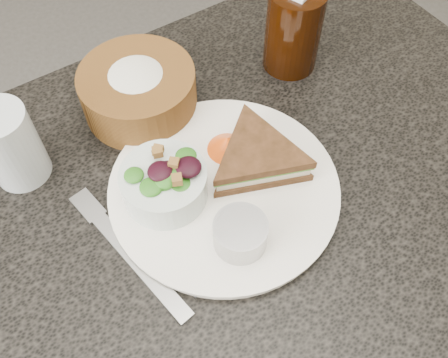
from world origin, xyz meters
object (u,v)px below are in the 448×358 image
object	(u,v)px
sandwich	(257,157)
bread_basket	(138,85)
dinner_plate	(224,189)
water_glass	(10,145)
dressing_ramekin	(240,234)
cola_glass	(294,27)
dining_table	(229,297)
salad_bowl	(164,180)

from	to	relation	value
sandwich	bread_basket	xyz separation A→B (m)	(-0.08, 0.19, 0.01)
dinner_plate	water_glass	distance (m)	0.28
dinner_plate	dressing_ramekin	distance (m)	0.09
dressing_ramekin	water_glass	bearing A→B (deg)	125.52
bread_basket	cola_glass	distance (m)	0.25
bread_basket	dinner_plate	bearing A→B (deg)	-83.57
dining_table	dinner_plate	size ratio (longest dim) A/B	3.32
dinner_plate	salad_bowl	bearing A→B (deg)	155.79
sandwich	water_glass	size ratio (longest dim) A/B	1.37
salad_bowl	sandwich	bearing A→B (deg)	-12.92
dressing_ramekin	cola_glass	bearing A→B (deg)	42.26
dinner_plate	salad_bowl	distance (m)	0.09
sandwich	water_glass	xyz separation A→B (m)	(-0.27, 0.18, 0.02)
dining_table	cola_glass	size ratio (longest dim) A/B	6.95
dinner_plate	cola_glass	bearing A→B (deg)	33.85
cola_glass	water_glass	xyz separation A→B (m)	(-0.43, 0.03, -0.02)
dining_table	cola_glass	xyz separation A→B (m)	(0.22, 0.16, 0.45)
dinner_plate	dressing_ramekin	world-z (taller)	dressing_ramekin
salad_bowl	cola_glass	distance (m)	0.32
sandwich	bread_basket	world-z (taller)	bread_basket
dressing_ramekin	water_glass	distance (m)	0.32
salad_bowl	dinner_plate	bearing A→B (deg)	-24.21
dining_table	dinner_plate	bearing A→B (deg)	111.68
water_glass	dressing_ramekin	bearing A→B (deg)	-54.48
sandwich	bread_basket	size ratio (longest dim) A/B	0.93
sandwich	dressing_ramekin	world-z (taller)	sandwich
dining_table	bread_basket	world-z (taller)	bread_basket
dressing_ramekin	bread_basket	distance (m)	0.27
sandwich	water_glass	world-z (taller)	water_glass
cola_glass	sandwich	bearing A→B (deg)	-138.93
water_glass	cola_glass	bearing A→B (deg)	-3.95
dressing_ramekin	bread_basket	size ratio (longest dim) A/B	0.40
salad_bowl	dressing_ramekin	world-z (taller)	salad_bowl
sandwich	salad_bowl	xyz separation A→B (m)	(-0.12, 0.03, 0.01)
sandwich	salad_bowl	world-z (taller)	salad_bowl
sandwich	water_glass	bearing A→B (deg)	167.57
dressing_ramekin	cola_glass	distance (m)	0.34
salad_bowl	bread_basket	world-z (taller)	bread_basket
cola_glass	water_glass	size ratio (longest dim) A/B	1.27
dining_table	salad_bowl	size ratio (longest dim) A/B	9.08
dinner_plate	cola_glass	world-z (taller)	cola_glass
sandwich	dinner_plate	bearing A→B (deg)	-155.91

